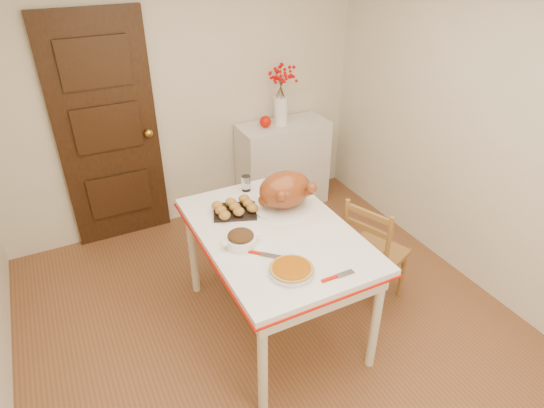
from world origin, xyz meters
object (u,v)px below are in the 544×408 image
sideboard (283,165)px  chair_oak (375,251)px  kitchen_table (275,280)px  pumpkin_pie (292,269)px  turkey_platter (285,191)px

sideboard → chair_oak: size_ratio=0.98×
sideboard → kitchen_table: 1.79m
kitchen_table → chair_oak: size_ratio=1.54×
kitchen_table → pumpkin_pie: bearing=-105.2°
turkey_platter → sideboard: bearing=48.1°
chair_oak → kitchen_table: bearing=62.5°
chair_oak → turkey_platter: (-0.63, 0.30, 0.53)m
kitchen_table → turkey_platter: size_ratio=3.19×
sideboard → pumpkin_pie: (-1.01, -1.98, 0.42)m
kitchen_table → turkey_platter: turkey_platter is taller
sideboard → turkey_platter: turkey_platter is taller
turkey_platter → chair_oak: bearing=-39.8°
sideboard → chair_oak: bearing=-92.7°
kitchen_table → pumpkin_pie: pumpkin_pie is taller
chair_oak → pumpkin_pie: size_ratio=3.46×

